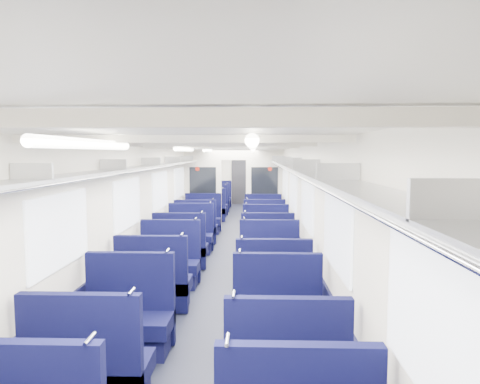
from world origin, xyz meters
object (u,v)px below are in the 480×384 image
object	(u,v)px
end_door	(240,181)
seat_24	(216,203)
seat_6	(128,321)
seat_9	(273,291)
seat_7	(278,322)
seat_8	(154,286)
seat_25	(261,203)
seat_4	(88,374)
seat_15	(266,239)
seat_17	(264,229)
seat_14	(190,237)
seat_10	(169,265)
seat_13	(267,250)
seat_22	(213,206)
seat_27	(260,200)
seat_11	(270,265)
seat_21	(262,211)
seat_16	(196,230)
bulkhead	(234,187)
seat_19	(263,222)
seat_5	(286,380)
seat_23	(261,206)
seat_20	(210,211)
seat_26	(219,199)
seat_12	(181,250)
seat_18	(203,221)

from	to	relation	value
end_door	seat_24	size ratio (longest dim) A/B	1.79
seat_6	end_door	bearing A→B (deg)	86.55
end_door	seat_9	world-z (taller)	end_door
seat_7	seat_8	bearing A→B (deg)	143.38
seat_7	seat_25	xyz separation A→B (m)	(0.00, 11.20, 0.00)
seat_4	seat_15	size ratio (longest dim) A/B	1.00
seat_15	seat_17	size ratio (longest dim) A/B	1.00
seat_8	seat_14	xyz separation A→B (m)	(0.00, 3.47, 0.00)
seat_10	seat_13	bearing A→B (deg)	34.64
seat_6	seat_13	distance (m)	3.87
seat_6	seat_14	xyz separation A→B (m)	(0.00, 4.71, 0.00)
seat_22	seat_27	bearing A→B (deg)	52.49
seat_11	seat_22	bearing A→B (deg)	102.09
end_door	seat_24	xyz separation A→B (m)	(-0.83, -2.51, -0.66)
seat_21	seat_22	world-z (taller)	same
seat_16	seat_9	bearing A→B (deg)	-70.04
seat_6	seat_25	size ratio (longest dim) A/B	1.00
bulkhead	seat_19	bearing A→B (deg)	-38.47
seat_8	seat_5	bearing A→B (deg)	-55.59
seat_13	seat_22	distance (m)	6.85
seat_17	seat_21	size ratio (longest dim) A/B	1.00
seat_23	seat_20	bearing A→B (deg)	-144.50
seat_10	seat_21	distance (m)	6.89
seat_21	seat_22	xyz separation A→B (m)	(-1.66, 1.11, 0.00)
seat_8	seat_23	distance (m)	9.12
seat_13	seat_7	bearing A→B (deg)	-90.00
seat_20	seat_21	xyz separation A→B (m)	(1.66, 0.00, 0.00)
end_door	seat_26	xyz separation A→B (m)	(-0.83, -1.33, -0.66)
seat_12	seat_16	bearing A→B (deg)	90.00
seat_13	seat_21	world-z (taller)	same
seat_7	seat_15	world-z (taller)	same
seat_19	seat_26	world-z (taller)	same
seat_22	seat_9	bearing A→B (deg)	-79.63
end_door	seat_24	distance (m)	2.72
seat_23	seat_26	size ratio (longest dim) A/B	1.00
seat_18	seat_27	size ratio (longest dim) A/B	1.00
seat_21	seat_25	xyz separation A→B (m)	(0.00, 2.18, 0.00)
seat_25	seat_12	bearing A→B (deg)	-102.06
seat_12	seat_19	distance (m)	3.81
seat_6	seat_24	size ratio (longest dim) A/B	1.00
seat_21	seat_17	bearing A→B (deg)	-90.00
bulkhead	seat_6	xyz separation A→B (m)	(-0.83, -7.53, -0.89)
seat_18	seat_26	bearing A→B (deg)	90.00
seat_14	seat_24	world-z (taller)	same
seat_10	seat_19	distance (m)	4.82
seat_23	seat_11	bearing A→B (deg)	-90.00
seat_9	seat_12	size ratio (longest dim) A/B	1.00
seat_24	seat_27	distance (m)	1.96
seat_5	seat_15	bearing A→B (deg)	90.00
seat_17	seat_19	size ratio (longest dim) A/B	1.00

